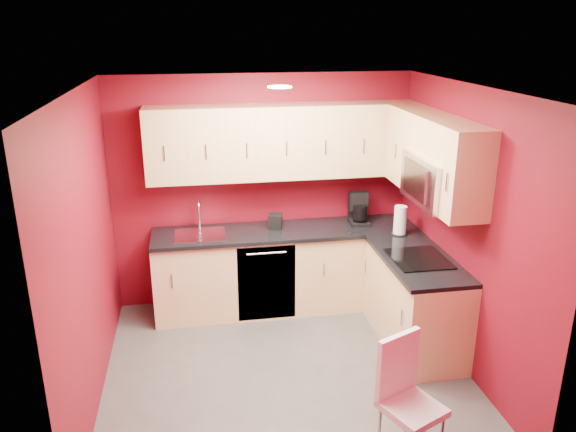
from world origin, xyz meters
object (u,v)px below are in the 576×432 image
object	(u,v)px
microwave	(437,180)
paper_towel	(400,220)
coffee_maker	(359,209)
napkin_holder	(275,221)
dining_chair	(413,402)
sink	(200,231)

from	to	relation	value
microwave	paper_towel	xyz separation A→B (m)	(-0.06, 0.65, -0.60)
coffee_maker	paper_towel	size ratio (longest dim) A/B	1.12
napkin_holder	dining_chair	distance (m)	2.58
microwave	coffee_maker	xyz separation A→B (m)	(-0.38, 1.04, -0.58)
microwave	napkin_holder	world-z (taller)	microwave
coffee_maker	dining_chair	xyz separation A→B (m)	(-0.31, -2.44, -0.62)
microwave	sink	distance (m)	2.43
paper_towel	dining_chair	distance (m)	2.23
coffee_maker	dining_chair	world-z (taller)	coffee_maker
sink	coffee_maker	distance (m)	1.72
microwave	paper_towel	size ratio (longest dim) A/B	2.52
paper_towel	dining_chair	xyz separation A→B (m)	(-0.63, -2.05, -0.60)
coffee_maker	paper_towel	world-z (taller)	coffee_maker
coffee_maker	napkin_holder	xyz separation A→B (m)	(-0.92, 0.01, -0.09)
sink	paper_towel	xyz separation A→B (m)	(2.03, -0.35, 0.12)
sink	napkin_holder	distance (m)	0.80
sink	dining_chair	size ratio (longest dim) A/B	0.57
napkin_holder	paper_towel	distance (m)	1.30
microwave	sink	bearing A→B (deg)	154.40
dining_chair	napkin_holder	bearing A→B (deg)	79.40
sink	dining_chair	bearing A→B (deg)	-59.77
microwave	sink	size ratio (longest dim) A/B	1.46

